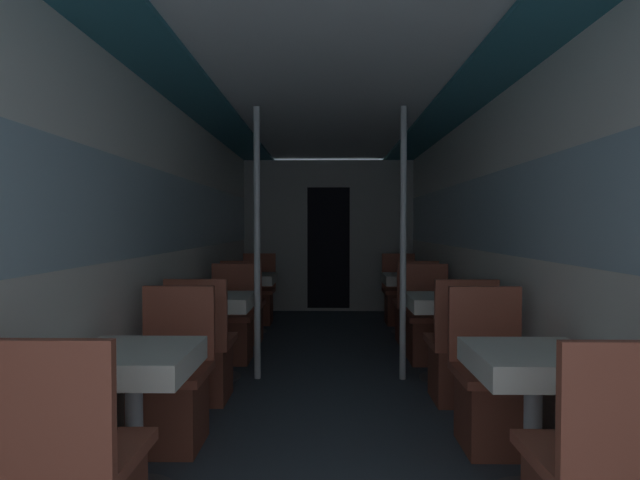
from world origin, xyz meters
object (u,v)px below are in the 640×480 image
at_px(support_pole_left_1, 257,243).
at_px(chair_right_far_0, 494,399).
at_px(chair_right_near_2, 415,317).
at_px(chair_left_near_2, 244,317).
at_px(dining_table_left_0, 134,371).
at_px(chair_right_near_1, 459,363).
at_px(dining_table_right_0, 533,373).
at_px(chair_left_far_1, 231,331).
at_px(dining_table_right_2, 407,283).
at_px(chair_right_far_2, 400,302).
at_px(chair_left_far_0, 170,397).
at_px(dining_table_left_1, 218,308).
at_px(chair_left_far_2, 258,302).
at_px(chair_right_far_1, 429,331).
at_px(support_pole_right_1, 403,244).
at_px(dining_table_left_2, 251,283).
at_px(chair_left_near_1, 202,362).
at_px(dining_table_right_1, 442,308).

relative_size(support_pole_left_1, chair_right_far_0, 2.49).
bearing_deg(chair_right_near_2, chair_left_near_2, 180.00).
height_order(dining_table_left_0, chair_right_far_0, chair_right_far_0).
bearing_deg(chair_right_near_1, dining_table_right_0, -90.00).
xyz_separation_m(chair_left_far_1, dining_table_right_0, (1.89, -2.39, 0.31)).
bearing_deg(dining_table_right_2, dining_table_left_0, -117.07).
height_order(dining_table_right_2, chair_right_far_2, chair_right_far_2).
bearing_deg(chair_left_far_0, chair_right_far_0, -180.00).
bearing_deg(dining_table_left_1, chair_left_far_2, 90.00).
bearing_deg(dining_table_left_0, chair_right_far_1, 51.76).
bearing_deg(chair_left_far_1, chair_right_far_0, 135.62).
bearing_deg(chair_right_near_2, chair_left_far_0, -126.02).
bearing_deg(support_pole_right_1, chair_left_far_1, 160.60).
bearing_deg(chair_right_near_2, dining_table_left_2, 163.79).
bearing_deg(chair_right_far_1, dining_table_left_0, 51.76).
bearing_deg(dining_table_left_1, chair_left_near_1, -90.00).
distance_m(chair_right_near_1, dining_table_right_2, 2.41).
distance_m(dining_table_left_0, dining_table_left_1, 1.85).
height_order(chair_left_far_0, dining_table_right_0, chair_left_far_0).
relative_size(dining_table_left_1, chair_left_near_1, 0.77).
relative_size(chair_left_near_2, chair_right_far_1, 1.00).
distance_m(dining_table_left_0, chair_left_far_0, 0.63).
bearing_deg(support_pole_right_1, dining_table_right_0, -79.86).
bearing_deg(dining_table_left_2, dining_table_right_1, -44.38).
distance_m(dining_table_left_0, chair_right_far_2, 4.65).
distance_m(dining_table_right_0, chair_right_near_2, 3.16).
relative_size(chair_right_far_0, chair_right_far_2, 1.00).
bearing_deg(support_pole_right_1, dining_table_right_2, 79.86).
relative_size(dining_table_right_1, chair_right_near_1, 0.77).
height_order(chair_left_near_1, chair_left_near_2, same).
bearing_deg(dining_table_right_0, dining_table_right_2, 90.00).
xyz_separation_m(support_pole_left_1, chair_right_far_2, (1.56, 2.39, -0.86)).
xyz_separation_m(dining_table_left_0, dining_table_left_2, (0.00, 3.69, 0.00)).
height_order(chair_left_far_0, chair_right_far_0, same).
bearing_deg(chair_left_far_2, support_pole_left_1, 97.85).
xyz_separation_m(chair_left_near_2, dining_table_right_0, (1.89, -3.14, 0.31)).
bearing_deg(chair_left_near_1, chair_right_far_2, 57.33).
relative_size(support_pole_left_1, dining_table_right_0, 3.23).
bearing_deg(chair_left_near_2, chair_right_far_1, -21.66).
bearing_deg(dining_table_right_0, chair_left_far_2, 113.99).
height_order(dining_table_right_1, support_pole_right_1, support_pole_right_1).
distance_m(dining_table_left_2, chair_right_far_0, 3.68).
distance_m(chair_right_near_2, chair_right_far_2, 1.10).
bearing_deg(chair_right_far_0, chair_left_far_2, -62.93).
xyz_separation_m(chair_left_near_1, chair_left_far_1, (0.00, 1.10, 0.00)).
bearing_deg(dining_table_right_0, chair_right_far_2, 90.00).
height_order(chair_left_far_0, chair_left_far_1, same).
bearing_deg(chair_left_far_2, support_pole_right_1, 123.03).
height_order(chair_left_far_2, dining_table_right_1, chair_left_far_2).
bearing_deg(support_pole_left_1, support_pole_right_1, 0.00).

